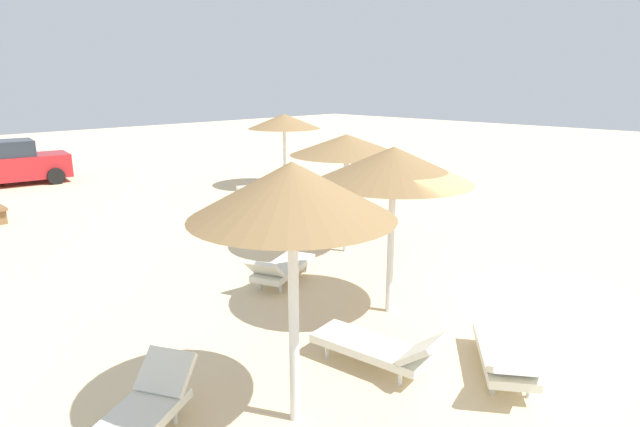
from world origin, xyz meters
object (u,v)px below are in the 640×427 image
lounger_2 (506,356)px  lounger_6 (133,419)px  parasol_1 (292,192)px  lounger_0 (329,215)px  parasol_2 (394,165)px  lounger_7 (379,347)px  lounger_3 (266,186)px  lounger_5 (281,268)px  parasol_3 (284,121)px  parasol_0 (347,145)px  parked_car (11,164)px

lounger_2 → lounger_6: bearing=151.4°
parasol_1 → lounger_6: bearing=149.4°
lounger_0 → lounger_2: bearing=-119.1°
parasol_2 → lounger_6: (-4.79, -0.13, -2.27)m
lounger_2 → lounger_7: lounger_7 is taller
lounger_3 → lounger_5: lounger_3 is taller
lounger_0 → lounger_7: bearing=-131.1°
lounger_2 → lounger_0: bearing=60.9°
parasol_3 → lounger_0: 6.15m
parasol_2 → lounger_3: parasol_2 is taller
lounger_3 → lounger_7: lounger_3 is taller
parasol_2 → lounger_5: (-0.46, 2.34, -2.27)m
parasol_0 → lounger_0: size_ratio=1.40×
parasol_1 → lounger_0: (6.54, 5.67, -2.47)m
lounger_5 → lounger_6: lounger_6 is taller
lounger_2 → lounger_5: (0.13, 4.77, 0.01)m
parasol_0 → lounger_6: (-6.75, -2.91, -2.20)m
parasol_0 → parasol_1: size_ratio=0.89×
parasol_1 → parasol_3: bearing=48.8°
parasol_3 → lounger_0: bearing=-119.4°
parasol_0 → lounger_7: parasol_0 is taller
parasol_2 → lounger_5: 3.30m
parasol_1 → parasol_2: size_ratio=1.07×
lounger_0 → lounger_5: size_ratio=1.00×
parasol_0 → parasol_1: 6.46m
parasol_2 → parked_car: bearing=93.3°
lounger_5 → parked_car: (-0.56, 15.15, 0.50)m
lounger_5 → lounger_7: bearing=-108.8°
parasol_2 → lounger_0: 6.12m
parasol_2 → parked_car: 17.61m
parasol_2 → lounger_2: (-0.59, -2.42, -2.28)m
lounger_5 → lounger_7: (-1.15, -3.39, -0.00)m
parasol_3 → lounger_6: 14.82m
parasol_0 → lounger_3: 7.14m
parasol_3 → lounger_3: parasol_3 is taller
parasol_2 → lounger_5: bearing=101.1°
lounger_3 → parasol_2: bearing=-117.4°
lounger_6 → lounger_2: bearing=-28.6°
lounger_0 → lounger_2: (-3.91, -7.03, -0.00)m
parasol_3 → lounger_6: parasol_3 is taller
parasol_3 → lounger_5: size_ratio=1.38×
lounger_7 → parked_car: 18.56m
parasol_0 → lounger_7: size_ratio=1.41×
parasol_1 → lounger_2: (2.63, -1.37, -2.47)m
lounger_3 → lounger_6: lounger_3 is taller
lounger_3 → lounger_6: 13.16m
lounger_2 → parked_car: size_ratio=0.46×
lounger_2 → lounger_3: (5.27, 11.43, 0.02)m
parasol_0 → lounger_5: bearing=-169.7°
lounger_7 → parked_car: (0.59, 18.54, 0.51)m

